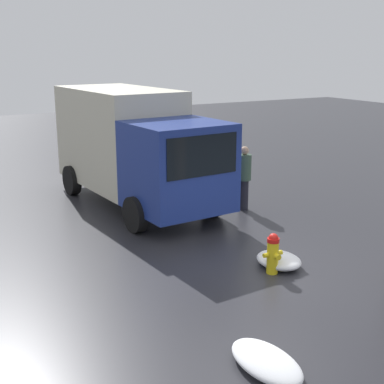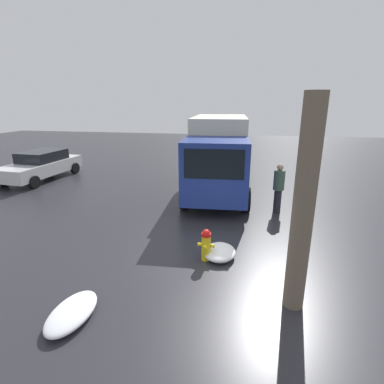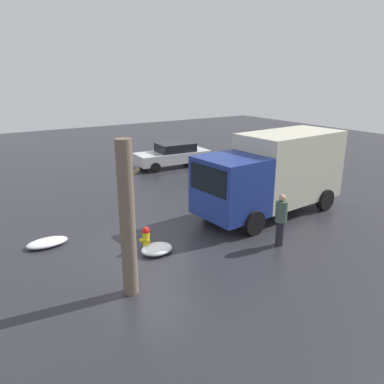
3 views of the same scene
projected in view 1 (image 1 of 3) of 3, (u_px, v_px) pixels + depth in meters
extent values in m
plane|color=#28282D|center=(272.00, 273.00, 10.72)|extent=(60.00, 60.00, 0.00)
cylinder|color=yellow|center=(273.00, 258.00, 10.64)|extent=(0.23, 0.23, 0.66)
cylinder|color=red|center=(273.00, 240.00, 10.54)|extent=(0.24, 0.24, 0.08)
sphere|color=red|center=(273.00, 238.00, 10.53)|extent=(0.20, 0.20, 0.20)
cylinder|color=yellow|center=(278.00, 257.00, 10.47)|extent=(0.11, 0.12, 0.11)
cylinder|color=yellow|center=(280.00, 253.00, 10.69)|extent=(0.10, 0.11, 0.09)
cylinder|color=yellow|center=(266.00, 255.00, 10.55)|extent=(0.10, 0.11, 0.09)
cube|color=navy|center=(178.00, 166.00, 13.25)|extent=(2.32, 2.42, 2.18)
cube|color=black|center=(203.00, 156.00, 12.25)|extent=(0.15, 1.92, 0.96)
cube|color=beige|center=(119.00, 136.00, 15.80)|extent=(4.48, 2.55, 2.80)
cylinder|color=black|center=(212.00, 200.00, 14.23)|extent=(0.92, 0.33, 0.90)
cylinder|color=black|center=(136.00, 214.00, 13.01)|extent=(0.92, 0.33, 0.90)
cylinder|color=black|center=(138.00, 171.00, 17.65)|extent=(0.92, 0.33, 0.90)
cylinder|color=black|center=(72.00, 180.00, 16.43)|extent=(0.92, 0.33, 0.90)
cylinder|color=#23232D|center=(244.00, 195.00, 14.89)|extent=(0.27, 0.27, 0.85)
cylinder|color=#3F5947|center=(244.00, 167.00, 14.69)|extent=(0.39, 0.39, 0.71)
sphere|color=tan|center=(245.00, 151.00, 14.56)|extent=(0.23, 0.23, 0.23)
ellipsoid|color=white|center=(279.00, 260.00, 11.01)|extent=(1.03, 0.83, 0.28)
ellipsoid|color=white|center=(266.00, 362.00, 7.47)|extent=(1.33, 0.74, 0.23)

